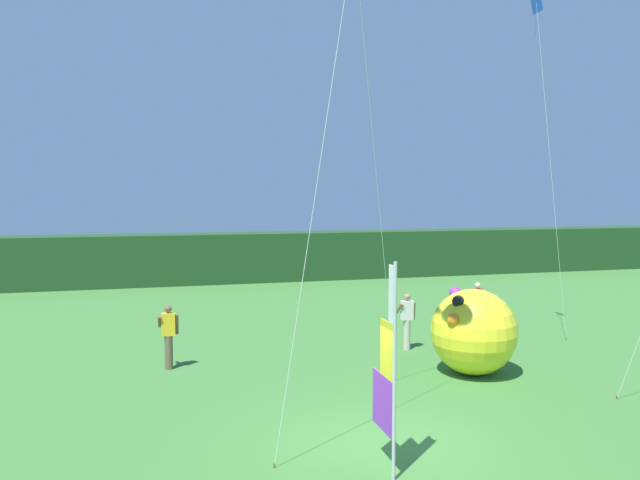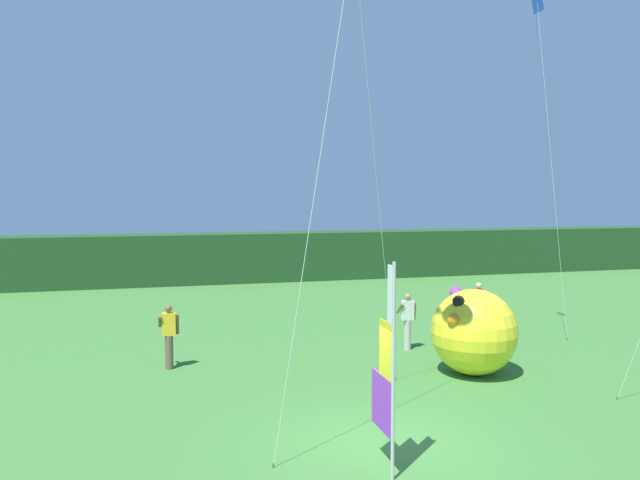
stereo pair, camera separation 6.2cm
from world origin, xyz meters
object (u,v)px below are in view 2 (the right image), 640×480
Objects in this scene: person_far_left at (478,305)px; inflatable_balloon at (474,332)px; person_near_banner at (407,320)px; kite_blue_diamond_4 at (540,32)px; person_mid_field at (169,335)px; banner_flag at (387,372)px.

person_far_left is 5.35m from inflatable_balloon.
person_near_banner is at bearing 103.90° from inflatable_balloon.
kite_blue_diamond_4 is at bearing 35.88° from inflatable_balloon.
inflatable_balloon is (7.84, -2.58, 0.20)m from person_mid_field.
person_mid_field is 0.77× the size of inflatable_balloon.
person_far_left is 9.18m from kite_blue_diamond_4.
person_near_banner is (3.61, 7.52, -0.83)m from banner_flag.
inflatable_balloon is 9.73m from kite_blue_diamond_4.
person_near_banner is 0.16× the size of kite_blue_diamond_4.
person_mid_field is at bearing 161.76° from inflatable_balloon.
person_mid_field is 1.04× the size of person_far_left.
person_mid_field is 10.78m from person_far_left.
person_mid_field is at bearing 115.80° from banner_flag.
inflatable_balloon is at bearing 47.58° from banner_flag.
kite_blue_diamond_4 is at bearing -3.24° from person_near_banner.
inflatable_balloon is 0.21× the size of kite_blue_diamond_4.
kite_blue_diamond_4 reaches higher than inflatable_balloon.
person_near_banner is at bearing 176.76° from kite_blue_diamond_4.
kite_blue_diamond_4 reaches higher than banner_flag.
banner_flag reaches higher than person_mid_field.
banner_flag is at bearing -64.20° from person_mid_field.
inflatable_balloon is (4.31, 4.71, -0.61)m from banner_flag.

